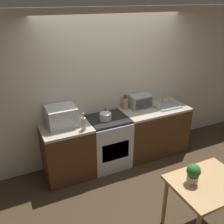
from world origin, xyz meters
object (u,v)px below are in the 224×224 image
object	(u,v)px
kettle	(106,115)
toaster_oven	(140,101)
stove_range	(108,142)
dining_table	(207,189)
bottle	(84,123)
microwave	(61,116)

from	to	relation	value
kettle	toaster_oven	xyz separation A→B (m)	(0.77, 0.19, 0.04)
stove_range	dining_table	xyz separation A→B (m)	(0.48, -1.79, 0.21)
stove_range	bottle	xyz separation A→B (m)	(-0.49, -0.20, 0.56)
microwave	dining_table	distance (m)	2.28
stove_range	kettle	size ratio (longest dim) A/B	4.59
bottle	microwave	bearing A→B (deg)	131.88
microwave	toaster_oven	size ratio (longest dim) A/B	1.15
microwave	bottle	world-z (taller)	microwave
microwave	toaster_oven	xyz separation A→B (m)	(1.46, 0.07, -0.03)
toaster_oven	microwave	bearing A→B (deg)	-177.39
stove_range	kettle	world-z (taller)	kettle
stove_range	bottle	bearing A→B (deg)	-157.80
kettle	dining_table	size ratio (longest dim) A/B	0.23
kettle	toaster_oven	world-z (taller)	toaster_oven
dining_table	bottle	bearing A→B (deg)	121.34
stove_range	toaster_oven	xyz separation A→B (m)	(0.71, 0.16, 0.57)
stove_range	microwave	size ratio (longest dim) A/B	2.03
toaster_oven	dining_table	world-z (taller)	toaster_oven
kettle	toaster_oven	bearing A→B (deg)	13.61
microwave	bottle	bearing A→B (deg)	-48.12
microwave	dining_table	size ratio (longest dim) A/B	0.52
dining_table	stove_range	bearing A→B (deg)	105.00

